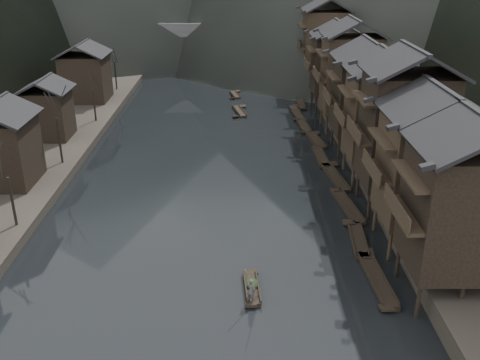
{
  "coord_description": "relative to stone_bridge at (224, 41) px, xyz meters",
  "views": [
    {
      "loc": [
        2.35,
        -39.07,
        22.24
      ],
      "look_at": [
        2.72,
        6.7,
        2.5
      ],
      "focal_mm": 40.0,
      "sensor_mm": 36.0,
      "label": 1
    }
  ],
  "objects": [
    {
      "name": "water",
      "position": [
        0.0,
        -72.0,
        -5.11
      ],
      "size": [
        300.0,
        300.0,
        0.0
      ],
      "primitive_type": "plane",
      "color": "black",
      "rests_on": "ground"
    },
    {
      "name": "bamboo_pole",
      "position": [
        3.56,
        -80.89,
        -0.88
      ],
      "size": [
        1.3,
        1.9,
        4.05
      ],
      "primitive_type": "cylinder",
      "rotation": [
        0.5,
        0.0,
        -0.59
      ],
      "color": "#8C7A51",
      "rests_on": "boatman"
    },
    {
      "name": "stone_bridge",
      "position": [
        0.0,
        0.0,
        0.0
      ],
      "size": [
        40.0,
        6.0,
        9.0
      ],
      "color": "#4C4C4F",
      "rests_on": "ground"
    },
    {
      "name": "hero_sampan",
      "position": [
        3.45,
        -79.3,
        -4.91
      ],
      "size": [
        1.19,
        4.58,
        0.43
      ],
      "color": "black",
      "rests_on": "water"
    },
    {
      "name": "right_bank",
      "position": [
        35.0,
        -32.0,
        -4.21
      ],
      "size": [
        40.0,
        200.0,
        1.8
      ],
      "primitive_type": "cube",
      "color": "#2D2823",
      "rests_on": "ground"
    },
    {
      "name": "boatman",
      "position": [
        3.36,
        -80.89,
        -3.79
      ],
      "size": [
        0.76,
        0.75,
        1.77
      ],
      "primitive_type": "imported",
      "rotation": [
        0.0,
        0.0,
        2.38
      ],
      "color": "#4D4D50",
      "rests_on": "hero_sampan"
    },
    {
      "name": "stilt_houses",
      "position": [
        17.28,
        -52.34,
        3.67
      ],
      "size": [
        9.0,
        67.6,
        15.48
      ],
      "color": "black",
      "rests_on": "ground"
    },
    {
      "name": "left_houses",
      "position": [
        -20.5,
        -51.88,
        0.55
      ],
      "size": [
        8.1,
        53.2,
        8.73
      ],
      "color": "black",
      "rests_on": "left_bank"
    },
    {
      "name": "moored_sampans",
      "position": [
        12.29,
        -54.21,
        -4.91
      ],
      "size": [
        3.38,
        55.82,
        0.47
      ],
      "color": "black",
      "rests_on": "water"
    },
    {
      "name": "cargo_heap",
      "position": [
        3.46,
        -79.09,
        -4.38
      ],
      "size": [
        1.0,
        1.31,
        0.6
      ],
      "primitive_type": "ellipsoid",
      "color": "black",
      "rests_on": "hero_sampan"
    },
    {
      "name": "bare_trees",
      "position": [
        -17.0,
        -56.87,
        1.14
      ],
      "size": [
        3.63,
        61.72,
        7.25
      ],
      "color": "black",
      "rests_on": "left_bank"
    },
    {
      "name": "midriver_boats",
      "position": [
        3.87,
        -22.46,
        -4.91
      ],
      "size": [
        6.23,
        31.34,
        0.45
      ],
      "color": "black",
      "rests_on": "water"
    }
  ]
}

